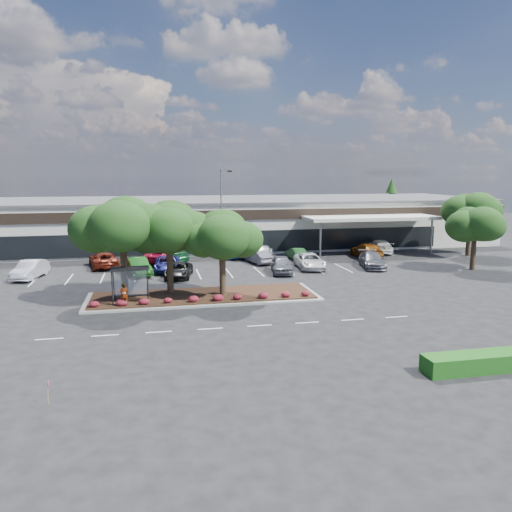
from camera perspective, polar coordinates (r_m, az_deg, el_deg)
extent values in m
plane|color=black|center=(36.11, -2.19, -6.17)|extent=(160.00, 160.00, 0.00)
cube|color=white|center=(68.86, -6.97, 3.80)|extent=(80.00, 20.00, 6.00)
cube|color=#4A4A4C|center=(68.62, -7.02, 6.38)|extent=(80.40, 20.40, 0.30)
cube|color=black|center=(58.73, -6.16, 4.61)|extent=(80.00, 0.25, 1.20)
cube|color=black|center=(59.08, -6.10, 1.52)|extent=(60.00, 0.18, 2.60)
cube|color=red|center=(58.37, -12.03, 4.43)|extent=(6.00, 0.12, 1.00)
cube|color=white|center=(61.68, 12.97, 4.28)|extent=(16.00, 5.00, 0.40)
cylinder|color=slate|center=(57.48, 7.36, 1.77)|extent=(0.24, 0.24, 4.20)
cylinder|color=slate|center=(63.45, 19.40, 2.03)|extent=(0.24, 0.24, 4.20)
cube|color=gray|center=(39.67, -6.02, -4.67)|extent=(18.00, 6.00, 0.15)
cube|color=#402618|center=(39.64, -6.02, -4.49)|extent=(17.20, 5.20, 0.12)
cube|color=silver|center=(32.41, -22.57, -8.74)|extent=(1.60, 0.12, 0.01)
cube|color=silver|center=(31.95, -16.86, -8.67)|extent=(1.60, 0.12, 0.01)
cube|color=silver|center=(31.81, -11.05, -8.51)|extent=(1.60, 0.12, 0.01)
cube|color=silver|center=(31.99, -5.26, -8.27)|extent=(1.60, 0.12, 0.01)
cube|color=silver|center=(32.48, 0.41, -7.95)|extent=(1.60, 0.12, 0.01)
cube|color=silver|center=(33.28, 5.85, -7.57)|extent=(1.60, 0.12, 0.01)
cube|color=silver|center=(34.36, 10.99, -7.15)|extent=(1.60, 0.12, 0.01)
cube|color=silver|center=(35.69, 15.76, -6.71)|extent=(1.60, 0.12, 0.01)
cube|color=silver|center=(49.93, -24.00, -2.59)|extent=(0.12, 5.00, 0.01)
cube|color=silver|center=(49.37, -20.59, -2.50)|extent=(0.12, 5.00, 0.01)
cube|color=silver|center=(48.99, -17.12, -2.40)|extent=(0.12, 5.00, 0.01)
cube|color=silver|center=(48.80, -13.61, -2.29)|extent=(0.12, 5.00, 0.01)
cube|color=silver|center=(48.78, -10.09, -2.17)|extent=(0.12, 5.00, 0.01)
cube|color=silver|center=(48.95, -6.58, -2.05)|extent=(0.12, 5.00, 0.01)
cube|color=silver|center=(49.31, -3.10, -1.91)|extent=(0.12, 5.00, 0.01)
cube|color=silver|center=(49.84, 0.31, -1.78)|extent=(0.12, 5.00, 0.01)
cube|color=silver|center=(50.54, 3.64, -1.64)|extent=(0.12, 5.00, 0.01)
cube|color=silver|center=(51.41, 6.86, -1.50)|extent=(0.12, 5.00, 0.01)
cube|color=silver|center=(52.44, 9.97, -1.36)|extent=(0.12, 5.00, 0.01)
cube|color=silver|center=(53.61, 12.95, -1.22)|extent=(0.12, 5.00, 0.01)
cylinder|color=black|center=(38.74, -15.97, -3.15)|extent=(0.08, 0.08, 2.50)
cylinder|color=black|center=(38.62, -12.27, -3.04)|extent=(0.08, 0.08, 2.50)
cylinder|color=black|center=(37.47, -16.11, -3.58)|extent=(0.08, 0.08, 2.50)
cylinder|color=black|center=(37.36, -12.28, -3.46)|extent=(0.08, 0.08, 2.50)
cube|color=black|center=(37.77, -14.24, -1.40)|extent=(2.75, 1.55, 0.10)
cube|color=silver|center=(38.63, -14.13, -2.92)|extent=(2.30, 0.03, 2.00)
cube|color=black|center=(38.45, -14.09, -4.39)|extent=(2.00, 0.35, 0.06)
cube|color=#114F11|center=(27.70, 24.29, -10.99)|extent=(6.00, 1.30, 0.90)
cone|color=#123710|center=(87.97, 15.16, 5.75)|extent=(3.96, 3.96, 9.00)
imported|color=#594C47|center=(37.22, -14.86, -4.29)|extent=(0.64, 0.47, 1.64)
cube|color=gray|center=(53.85, -3.94, -0.74)|extent=(0.50, 0.50, 0.40)
cylinder|color=slate|center=(53.19, -4.00, 4.63)|extent=(0.14, 0.14, 9.72)
cube|color=slate|center=(53.00, -3.57, 9.72)|extent=(0.92, 0.34, 0.14)
cube|color=black|center=(53.01, -3.02, 9.65)|extent=(0.49, 0.36, 0.18)
cube|color=tan|center=(23.64, -22.68, -14.24)|extent=(0.03, 0.03, 1.04)
cube|color=#F64094|center=(23.47, -22.63, -13.26)|extent=(0.02, 0.14, 0.18)
imported|color=silver|center=(51.06, -24.42, -1.42)|extent=(2.72, 5.31, 1.67)
imported|color=#195319|center=(49.49, -13.35, -1.15)|extent=(2.89, 5.26, 1.64)
imported|color=black|center=(47.53, -8.84, -1.61)|extent=(3.17, 5.29, 1.38)
imported|color=navy|center=(50.60, -10.10, -0.88)|extent=(2.79, 5.58, 1.52)
imported|color=slate|center=(49.01, 2.95, -1.01)|extent=(2.76, 5.11, 1.65)
imported|color=silver|center=(51.56, 6.15, -0.59)|extent=(3.01, 5.72, 1.54)
imported|color=#53545B|center=(53.13, 13.11, -0.47)|extent=(3.37, 5.76, 1.57)
imported|color=maroon|center=(54.28, -17.01, -0.41)|extent=(3.68, 6.14, 1.60)
imported|color=maroon|center=(55.43, -10.49, 0.11)|extent=(4.89, 6.80, 1.72)
imported|color=#18542C|center=(56.49, -9.67, 0.30)|extent=(4.32, 6.33, 1.70)
imported|color=navy|center=(57.76, -2.86, 0.61)|extent=(3.57, 5.36, 1.67)
imported|color=slate|center=(54.15, 0.28, -0.12)|extent=(2.56, 4.50, 1.40)
imported|color=#A2A7AF|center=(57.41, 0.75, 0.49)|extent=(3.51, 5.65, 1.53)
imported|color=#174119|center=(56.85, 4.61, 0.28)|extent=(1.65, 4.16, 1.35)
imported|color=brown|center=(59.07, 12.55, 0.60)|extent=(2.66, 5.95, 1.69)
imported|color=silver|center=(63.14, 13.93, 1.08)|extent=(3.29, 5.93, 1.63)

